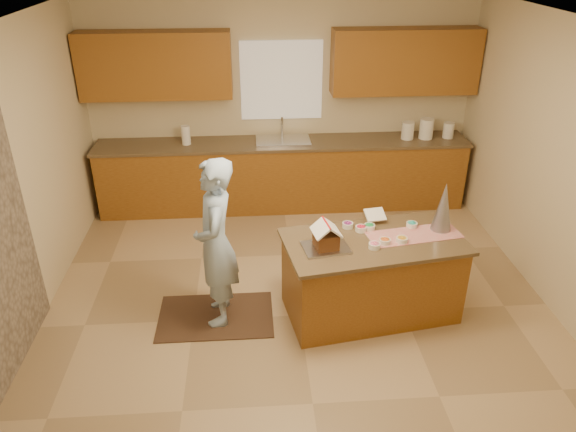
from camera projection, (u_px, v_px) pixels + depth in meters
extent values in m
plane|color=tan|center=(300.00, 315.00, 5.36)|extent=(5.50, 5.50, 0.00)
plane|color=silver|center=(303.00, 28.00, 4.12)|extent=(5.50, 5.50, 0.00)
plane|color=beige|center=(281.00, 103.00, 7.18)|extent=(5.50, 5.50, 0.00)
plane|color=beige|center=(4.00, 200.00, 4.58)|extent=(5.50, 5.50, 0.00)
cube|color=white|center=(281.00, 81.00, 7.01)|extent=(1.05, 0.03, 1.00)
cube|color=brown|center=(283.00, 176.00, 7.33)|extent=(4.80, 0.60, 0.88)
cube|color=brown|center=(283.00, 143.00, 7.12)|extent=(4.85, 0.63, 0.04)
cube|color=brown|center=(155.00, 65.00, 6.66)|extent=(1.85, 0.35, 0.80)
cube|color=brown|center=(405.00, 61.00, 6.86)|extent=(1.85, 0.35, 0.80)
cube|color=silver|center=(283.00, 144.00, 7.12)|extent=(0.70, 0.45, 0.12)
cylinder|color=silver|center=(282.00, 127.00, 7.20)|extent=(0.03, 0.03, 0.28)
cube|color=brown|center=(371.00, 278.00, 5.25)|extent=(1.69, 1.04, 0.78)
cube|color=brown|center=(374.00, 242.00, 5.06)|extent=(1.77, 1.12, 0.04)
cube|color=#AC0C0F|center=(414.00, 235.00, 5.14)|extent=(0.92, 0.45, 0.01)
cube|color=silver|center=(326.00, 248.00, 4.91)|extent=(0.45, 0.36, 0.02)
cube|color=white|center=(375.00, 215.00, 5.34)|extent=(0.22, 0.18, 0.08)
cone|color=silver|center=(443.00, 207.00, 5.12)|extent=(0.22, 0.22, 0.48)
cube|color=black|center=(216.00, 316.00, 5.34)|extent=(1.11, 0.72, 0.01)
imported|color=#9CB9DE|center=(216.00, 243.00, 4.97)|extent=(0.41, 0.60, 1.63)
cylinder|color=white|center=(408.00, 130.00, 7.16)|extent=(0.16, 0.16, 0.22)
cylinder|color=white|center=(426.00, 129.00, 7.17)|extent=(0.18, 0.18, 0.26)
cylinder|color=white|center=(448.00, 130.00, 7.20)|extent=(0.14, 0.14, 0.20)
cylinder|color=white|center=(186.00, 135.00, 6.97)|extent=(0.11, 0.11, 0.24)
cube|color=brown|center=(326.00, 240.00, 4.88)|extent=(0.23, 0.24, 0.14)
cube|color=white|center=(320.00, 229.00, 4.81)|extent=(0.17, 0.26, 0.11)
cube|color=white|center=(332.00, 227.00, 4.83)|extent=(0.17, 0.26, 0.11)
cylinder|color=red|center=(327.00, 223.00, 4.80)|extent=(0.06, 0.25, 0.02)
cylinder|color=orange|center=(385.00, 241.00, 4.99)|extent=(0.11, 0.11, 0.05)
cylinder|color=#EC294D|center=(361.00, 229.00, 5.20)|extent=(0.11, 0.11, 0.05)
cylinder|color=#29B55C|center=(370.00, 227.00, 5.23)|extent=(0.11, 0.11, 0.05)
cylinder|color=gold|center=(402.00, 240.00, 5.01)|extent=(0.11, 0.11, 0.05)
cylinder|color=#9B3394|center=(348.00, 225.00, 5.26)|extent=(0.11, 0.11, 0.05)
cylinder|color=#35C9C6|center=(412.00, 225.00, 5.27)|extent=(0.11, 0.11, 0.05)
cylinder|color=pink|center=(374.00, 246.00, 4.92)|extent=(0.11, 0.11, 0.05)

